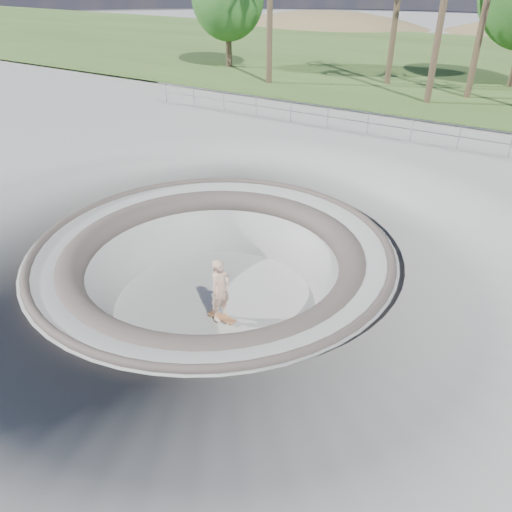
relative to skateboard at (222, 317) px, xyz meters
name	(u,v)px	position (x,y,z in m)	size (l,w,h in m)	color
ground	(213,246)	(-0.70, 0.66, 1.83)	(180.00, 180.00, 0.00)	gray
skate_bowl	(215,299)	(-0.70, 0.66, 0.00)	(14.00, 14.00, 4.10)	gray
grass_strip	(469,63)	(-0.70, 34.66, 2.05)	(180.00, 36.00, 0.12)	#395321
safety_railing	(368,123)	(-0.70, 12.66, 2.52)	(25.00, 0.06, 1.03)	#9799A0
skateboard	(222,317)	(0.00, 0.00, 0.00)	(0.89, 0.29, 0.09)	#92603A
skater	(220,290)	(0.00, 0.00, 0.96)	(0.69, 0.45, 1.89)	tan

